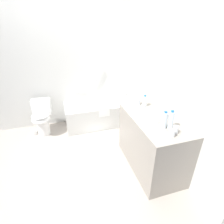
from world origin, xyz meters
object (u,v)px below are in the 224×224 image
object	(u,v)px
sink_basin	(151,115)
drinking_glass_1	(138,102)
bathtub	(100,113)
water_bottle_2	(165,120)
drinking_glass_0	(176,130)
water_bottle_0	(145,101)
bath_mat	(100,137)
toilet	(42,117)
drinking_glass_2	(144,107)
toilet_paper_roll	(34,132)
sink_faucet	(165,113)
water_bottle_1	(171,120)
drinking_glass_3	(172,133)

from	to	relation	value
sink_basin	drinking_glass_1	world-z (taller)	drinking_glass_1
bathtub	water_bottle_2	xyz separation A→B (m)	(0.44, -1.73, 0.69)
drinking_glass_0	drinking_glass_1	distance (m)	0.88
sink_basin	drinking_glass_1	size ratio (longest dim) A/B	3.67
water_bottle_0	drinking_glass_1	world-z (taller)	water_bottle_0
sink_basin	drinking_glass_1	xyz separation A→B (m)	(-0.01, 0.43, 0.02)
water_bottle_0	sink_basin	bearing A→B (deg)	-101.00
water_bottle_0	bath_mat	distance (m)	1.23
water_bottle_0	bath_mat	world-z (taller)	water_bottle_0
bathtub	drinking_glass_0	xyz separation A→B (m)	(0.51, -1.87, 0.62)
bathtub	bath_mat	world-z (taller)	bathtub
toilet	drinking_glass_1	bearing A→B (deg)	65.00
drinking_glass_0	water_bottle_2	bearing A→B (deg)	117.27
drinking_glass_0	drinking_glass_1	xyz separation A→B (m)	(-0.08, 0.88, 0.00)
drinking_glass_2	bath_mat	world-z (taller)	drinking_glass_2
drinking_glass_1	toilet_paper_roll	world-z (taller)	drinking_glass_1
sink_faucet	drinking_glass_2	world-z (taller)	drinking_glass_2
sink_basin	water_bottle_1	xyz separation A→B (m)	(0.08, -0.33, 0.09)
sink_faucet	water_bottle_2	xyz separation A→B (m)	(-0.21, -0.31, 0.08)
sink_basin	toilet_paper_roll	xyz separation A→B (m)	(-1.83, 1.40, -0.82)
bathtub	drinking_glass_1	world-z (taller)	bathtub
toilet	drinking_glass_2	size ratio (longest dim) A/B	8.29
water_bottle_2	bathtub	bearing A→B (deg)	104.21
bathtub	water_bottle_0	distance (m)	1.35
bathtub	water_bottle_0	xyz separation A→B (m)	(0.51, -1.06, 0.66)
toilet	drinking_glass_1	xyz separation A→B (m)	(1.61, -0.95, 0.52)
toilet	drinking_glass_2	world-z (taller)	drinking_glass_2
drinking_glass_0	bathtub	bearing A→B (deg)	105.26
bath_mat	toilet	bearing A→B (deg)	154.21
bath_mat	sink_faucet	bearing A→B (deg)	-48.57
drinking_glass_3	toilet_paper_roll	world-z (taller)	drinking_glass_3
bathtub	water_bottle_1	world-z (taller)	bathtub
bathtub	water_bottle_2	world-z (taller)	bathtub
sink_basin	toilet_paper_roll	world-z (taller)	sink_basin
toilet	toilet_paper_roll	distance (m)	0.38
drinking_glass_1	drinking_glass_3	world-z (taller)	drinking_glass_1
water_bottle_1	drinking_glass_0	world-z (taller)	water_bottle_1
water_bottle_2	drinking_glass_3	size ratio (longest dim) A/B	2.76
drinking_glass_0	drinking_glass_1	size ratio (longest dim) A/B	0.98
drinking_glass_3	bath_mat	xyz separation A→B (m)	(-0.56, 1.37, -0.88)
bathtub	toilet	size ratio (longest dim) A/B	2.07
toilet	drinking_glass_2	xyz separation A→B (m)	(1.61, -1.16, 0.52)
drinking_glass_2	sink_basin	bearing A→B (deg)	-87.73
sink_faucet	drinking_glass_1	world-z (taller)	drinking_glass_1
drinking_glass_0	toilet_paper_roll	size ratio (longest dim) A/B	0.87
sink_basin	bath_mat	bearing A→B (deg)	122.69
sink_faucet	drinking_glass_1	size ratio (longest dim) A/B	1.56
water_bottle_0	water_bottle_2	size ratio (longest dim) A/B	0.78
sink_faucet	toilet_paper_roll	bearing A→B (deg)	145.56
drinking_glass_1	water_bottle_0	bearing A→B (deg)	-40.95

